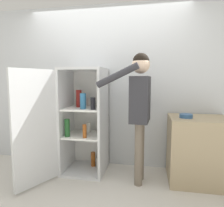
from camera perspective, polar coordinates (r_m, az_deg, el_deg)
name	(u,v)px	position (r m, az deg, el deg)	size (l,w,h in m)	color
ground_plane	(91,195)	(2.67, -6.01, -24.51)	(12.00, 12.00, 0.00)	beige
wall_back	(108,87)	(3.24, -1.26, 4.77)	(7.00, 0.06, 2.55)	silver
refrigerator	(77,121)	(2.99, -10.11, -5.08)	(0.93, 1.16, 1.56)	silver
person	(140,101)	(2.63, 7.89, 0.79)	(0.68, 0.54, 1.73)	#726656
counter	(198,150)	(3.02, 23.39, -12.01)	(0.78, 0.65, 0.89)	tan
bowl	(186,116)	(2.82, 20.40, -3.35)	(0.17, 0.17, 0.05)	#335B8E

